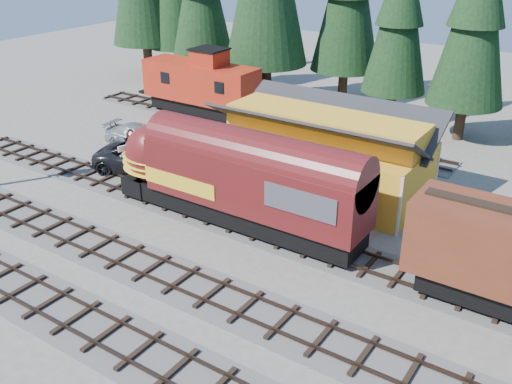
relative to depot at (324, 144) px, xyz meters
The scene contains 9 objects.
ground 10.91m from the depot, 89.99° to the right, with size 120.00×120.00×0.00m, color #6B665B.
track_siding 12.28m from the depot, 33.02° to the right, with size 68.00×3.20×0.33m.
track_main_south 16.27m from the depot, 51.34° to the right, with size 68.00×3.20×0.33m.
track_spur 12.83m from the depot, 143.13° to the left, with size 32.00×3.20×0.33m.
depot is the anchor object (origin of this frame).
locomotive 6.90m from the depot, 109.08° to the right, with size 15.33×3.05×4.17m.
caboose 17.10m from the depot, 153.99° to the left, with size 10.26×2.97×5.33m.
pickup_truck_a 11.64m from the depot, 159.96° to the right, with size 3.15×6.82×1.90m, color black.
pickup_truck_b 14.46m from the depot, behind, with size 2.31×5.68×1.65m, color #A3A5AA.
Camera 1 is at (14.34, -18.14, 14.86)m, focal length 40.00 mm.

